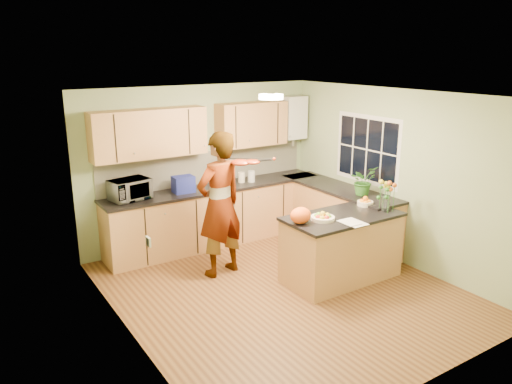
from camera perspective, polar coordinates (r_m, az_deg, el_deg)
floor at (r=6.61m, az=3.05°, el=-11.14°), size 4.50×4.50×0.00m
ceiling at (r=5.92m, az=3.41°, el=10.99°), size 4.00×4.50×0.02m
wall_back at (r=8.02m, az=-6.30°, el=3.15°), size 4.00×0.02×2.50m
wall_front at (r=4.63m, az=19.94°, el=-7.32°), size 4.00×0.02×2.50m
wall_left at (r=5.28m, az=-14.68°, el=-4.04°), size 0.02×4.50×2.50m
wall_right at (r=7.47m, az=15.73°, el=1.70°), size 0.02×4.50×2.50m
back_counter at (r=8.01m, az=-4.52°, el=-2.60°), size 3.64×0.62×0.94m
right_counter at (r=8.04m, az=9.38°, el=-2.69°), size 0.62×2.24×0.94m
splashback at (r=8.06m, az=-5.60°, el=2.87°), size 3.60×0.02×0.52m
upper_cabinets at (r=7.68m, az=-7.03°, el=7.12°), size 3.20×0.34×0.70m
boiler at (r=8.66m, az=4.26°, el=8.49°), size 0.40×0.30×0.86m
window_right at (r=7.80m, az=12.58°, el=4.75°), size 0.01×1.30×1.05m
light_switch at (r=4.73m, az=-12.20°, el=-5.56°), size 0.02×0.09×0.09m
ceiling_lamp at (r=6.16m, az=1.72°, el=10.84°), size 0.30×0.30×0.07m
peninsula_island at (r=6.84m, az=9.73°, el=-6.22°), size 1.58×0.81×0.91m
fruit_dish at (r=6.45m, az=7.63°, el=-2.80°), size 0.31×0.31×0.11m
orange_bowl at (r=7.14m, az=12.37°, el=-1.10°), size 0.22×0.22×0.13m
flower_vase at (r=6.89m, az=14.73°, el=0.40°), size 0.26×0.26×0.48m
orange_bag at (r=6.28m, az=5.12°, el=-2.68°), size 0.34×0.32×0.21m
papers at (r=6.42m, az=11.06°, el=-3.43°), size 0.24×0.33×0.01m
violinist at (r=6.74m, az=-4.16°, el=-1.46°), size 0.81×0.61×2.00m
violin at (r=6.50m, az=-1.78°, el=3.39°), size 0.64×0.55×0.16m
microwave at (r=7.34m, az=-14.23°, el=0.27°), size 0.60×0.46×0.30m
blue_box at (r=7.58m, az=-8.30°, el=0.88°), size 0.32×0.24×0.25m
kettle at (r=7.89m, az=-4.05°, el=1.52°), size 0.15×0.15×0.27m
jar_cream at (r=8.08m, az=-1.68°, el=1.69°), size 0.13×0.13×0.17m
jar_white at (r=8.11m, az=-0.54°, el=1.80°), size 0.13×0.13×0.18m
potted_plant at (r=7.51m, az=12.13°, el=1.27°), size 0.42×0.37×0.43m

